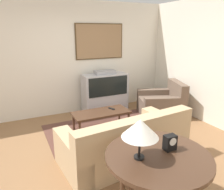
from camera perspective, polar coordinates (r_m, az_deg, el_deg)
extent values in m
plane|color=#8E6642|center=(3.91, -2.48, -14.41)|extent=(12.00, 12.00, 0.00)
cube|color=silver|center=(5.42, -11.68, 9.19)|extent=(12.00, 0.06, 2.70)
cube|color=#4C381E|center=(5.61, -3.26, 13.80)|extent=(1.25, 0.03, 0.87)
cube|color=#93704C|center=(5.59, -3.18, 13.80)|extent=(1.20, 0.01, 0.82)
cube|color=silver|center=(5.04, 26.19, 7.33)|extent=(0.06, 12.00, 2.70)
cube|color=brown|center=(4.73, -1.27, -8.51)|extent=(2.52, 1.41, 0.01)
cube|color=#B7B7BC|center=(5.62, -1.83, -2.08)|extent=(1.13, 0.44, 0.44)
cube|color=#B7B7BC|center=(5.48, -1.88, 2.76)|extent=(1.13, 0.44, 0.54)
cube|color=black|center=(5.28, -0.89, 2.23)|extent=(1.01, 0.01, 0.47)
cube|color=#9E9EA3|center=(5.42, -1.91, 5.97)|extent=(0.51, 0.24, 0.09)
cube|color=tan|center=(3.65, 2.89, -13.16)|extent=(2.06, 1.15, 0.40)
cube|color=tan|center=(3.19, 6.81, -9.58)|extent=(1.99, 0.40, 0.42)
cube|color=tan|center=(4.11, 13.19, -8.79)|extent=(0.33, 0.99, 0.56)
cube|color=tan|center=(3.28, -10.38, -15.61)|extent=(0.33, 0.99, 0.56)
cube|color=#877154|center=(3.56, 11.24, -7.60)|extent=(0.37, 0.15, 0.34)
cube|color=#877154|center=(3.09, -1.46, -11.23)|extent=(0.37, 0.15, 0.34)
cube|color=brown|center=(5.50, 12.46, -3.01)|extent=(1.23, 1.18, 0.42)
cube|color=brown|center=(5.51, 16.72, 1.22)|extent=(0.48, 0.90, 0.41)
cube|color=brown|center=(5.80, 11.43, -1.17)|extent=(0.98, 0.49, 0.56)
cube|color=brown|center=(5.15, 13.73, -3.62)|extent=(0.98, 0.49, 0.56)
cube|color=#472D1E|center=(4.52, -2.84, -4.63)|extent=(1.16, 0.52, 0.04)
cylinder|color=#472D1E|center=(4.25, -8.41, -9.16)|extent=(0.04, 0.04, 0.36)
cylinder|color=#472D1E|center=(4.64, 4.35, -6.76)|extent=(0.04, 0.04, 0.36)
cylinder|color=#472D1E|center=(4.62, -10.00, -7.06)|extent=(0.04, 0.04, 0.36)
cylinder|color=#472D1E|center=(4.98, 1.93, -5.04)|extent=(0.04, 0.04, 0.36)
cylinder|color=#472D1E|center=(2.47, 11.91, -15.36)|extent=(1.14, 1.14, 0.04)
cube|color=#472D1E|center=(2.50, 11.82, -16.57)|extent=(0.97, 0.45, 0.08)
cylinder|color=#472D1E|center=(2.93, 17.31, -18.83)|extent=(0.05, 0.05, 0.70)
cylinder|color=black|center=(2.36, 7.08, -15.80)|extent=(0.11, 0.11, 0.02)
cylinder|color=black|center=(2.26, 7.26, -11.56)|extent=(0.02, 0.02, 0.37)
cone|color=white|center=(2.20, 7.38, -8.62)|extent=(0.38, 0.38, 0.19)
cube|color=black|center=(2.53, 14.88, -11.91)|extent=(0.13, 0.09, 0.17)
cylinder|color=white|center=(2.48, 15.65, -11.72)|extent=(0.09, 0.01, 0.09)
cube|color=black|center=(4.66, -0.14, -3.56)|extent=(0.10, 0.17, 0.02)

